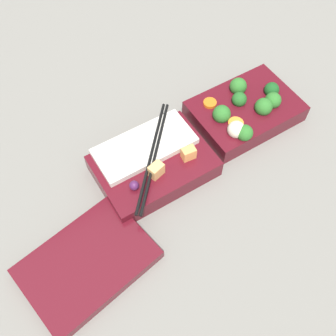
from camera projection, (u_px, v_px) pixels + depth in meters
ground_plane at (202, 138)px, 0.74m from camera, size 3.00×3.00×0.00m
bento_tray_vegetable at (246, 111)px, 0.75m from camera, size 0.20×0.14×0.06m
bento_tray_rice at (153, 163)px, 0.68m from camera, size 0.20×0.18×0.06m
bento_lid at (88, 263)px, 0.60m from camera, size 0.21×0.17×0.02m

